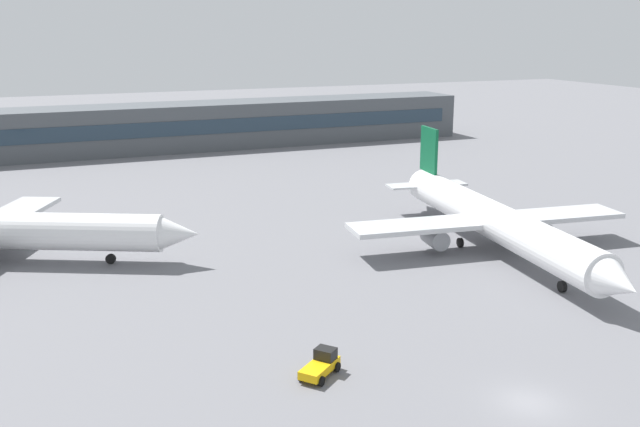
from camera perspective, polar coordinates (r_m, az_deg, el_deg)
The scene contains 4 objects.
ground_plane at distance 83.12m, azimuth -1.20°, elevation -2.13°, with size 400.00×400.00×0.00m, color slate.
terminal_building at distance 147.13m, azimuth -11.12°, elevation 6.73°, with size 120.31×12.13×9.00m.
airplane_near at distance 80.40m, azimuth 13.58°, elevation -0.58°, with size 31.91×45.51×11.25m.
baggage_tug_yellow at distance 51.95m, azimuth 0.09°, elevation -11.80°, with size 3.74×3.44×1.75m.
Camera 1 is at (-29.00, -34.15, 23.86)m, focal length 40.63 mm.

